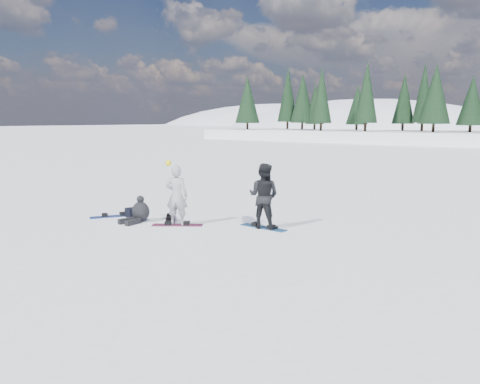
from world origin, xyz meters
name	(u,v)px	position (x,y,z in m)	size (l,w,h in m)	color
ground	(223,234)	(0.00, 0.00, 0.00)	(420.00, 420.00, 0.00)	white
snowboarder_woman	(177,195)	(-1.79, -0.02, 0.92)	(0.79, 0.69, 1.96)	#ACADB2
snowboarder_man	(264,196)	(0.42, 1.31, 0.95)	(0.92, 0.72, 1.90)	black
seated_rider	(139,212)	(-3.09, -0.38, 0.31)	(0.60, 0.97, 0.81)	black
gear_bag	(132,213)	(-3.79, -0.12, 0.15)	(0.45, 0.30, 0.30)	black
snowboard_woman	(177,225)	(-1.79, -0.02, 0.01)	(1.50, 0.28, 0.03)	maroon
snowboard_man	(263,227)	(0.42, 1.31, 0.01)	(1.50, 0.28, 0.03)	#184F85
snowboard_loose_b	(170,219)	(-2.61, 0.46, 0.01)	(1.50, 0.28, 0.03)	maroon
snowboard_loose_a	(114,216)	(-4.34, -0.41, 0.01)	(1.50, 0.28, 0.03)	navy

